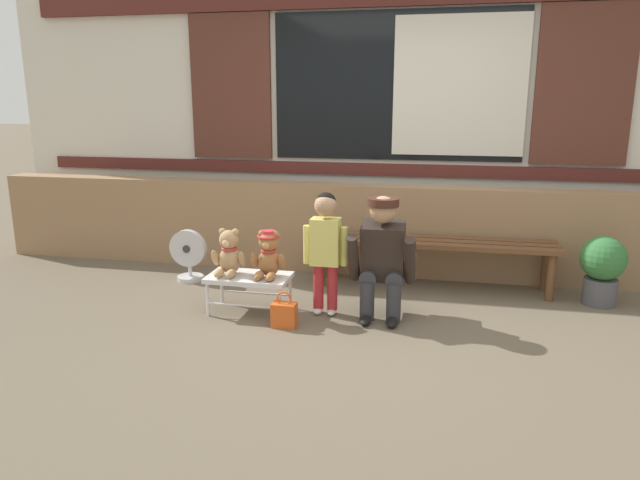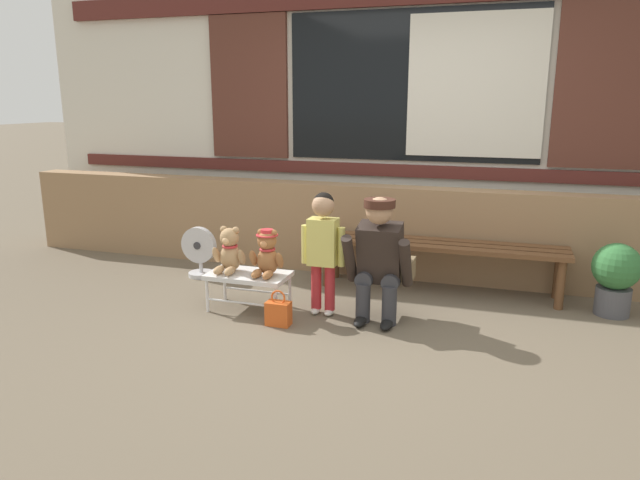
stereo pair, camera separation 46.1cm
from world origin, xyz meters
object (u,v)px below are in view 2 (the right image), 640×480
(handbag_on_ground, at_px, (278,313))
(floor_fan, at_px, (199,252))
(teddy_bear_with_hat, at_px, (267,254))
(small_display_bench, at_px, (249,277))
(child_standing, at_px, (323,240))
(teddy_bear_plain, at_px, (229,251))
(adult_crouching, at_px, (381,259))
(potted_plant, at_px, (616,275))
(wooden_bench_long, at_px, (440,250))

(handbag_on_ground, distance_m, floor_fan, 1.47)
(teddy_bear_with_hat, xyz_separation_m, handbag_on_ground, (0.19, -0.24, -0.38))
(floor_fan, bearing_deg, small_display_bench, -39.25)
(child_standing, xyz_separation_m, floor_fan, (-1.40, 0.57, -0.35))
(teddy_bear_plain, distance_m, teddy_bear_with_hat, 0.32)
(adult_crouching, bearing_deg, child_standing, -177.88)
(teddy_bear_with_hat, xyz_separation_m, floor_fan, (-0.97, 0.66, -0.23))
(teddy_bear_with_hat, relative_size, handbag_on_ground, 1.34)
(small_display_bench, relative_size, potted_plant, 1.12)
(child_standing, xyz_separation_m, adult_crouching, (0.45, 0.02, -0.11))
(teddy_bear_plain, height_order, adult_crouching, adult_crouching)
(potted_plant, bearing_deg, small_display_bench, -164.48)
(small_display_bench, height_order, potted_plant, potted_plant)
(handbag_on_ground, height_order, floor_fan, floor_fan)
(child_standing, relative_size, floor_fan, 2.00)
(teddy_bear_plain, height_order, floor_fan, teddy_bear_plain)
(teddy_bear_with_hat, bearing_deg, adult_crouching, 6.69)
(small_display_bench, distance_m, handbag_on_ground, 0.45)
(teddy_bear_plain, height_order, teddy_bear_with_hat, same)
(floor_fan, bearing_deg, teddy_bear_with_hat, -34.20)
(teddy_bear_with_hat, relative_size, adult_crouching, 0.38)
(teddy_bear_plain, relative_size, potted_plant, 0.64)
(teddy_bear_with_hat, distance_m, floor_fan, 1.19)
(small_display_bench, height_order, floor_fan, floor_fan)
(small_display_bench, relative_size, handbag_on_ground, 2.35)
(small_display_bench, xyz_separation_m, potted_plant, (2.74, 0.76, 0.06))
(teddy_bear_plain, bearing_deg, potted_plant, 14.68)
(floor_fan, bearing_deg, wooden_bench_long, 6.38)
(adult_crouching, height_order, potted_plant, adult_crouching)
(teddy_bear_with_hat, bearing_deg, teddy_bear_plain, -179.87)
(child_standing, bearing_deg, floor_fan, 157.77)
(wooden_bench_long, height_order, adult_crouching, adult_crouching)
(child_standing, distance_m, floor_fan, 1.55)
(teddy_bear_plain, distance_m, handbag_on_ground, 0.67)
(teddy_bear_with_hat, bearing_deg, child_standing, 11.34)
(teddy_bear_with_hat, relative_size, floor_fan, 0.76)
(wooden_bench_long, xyz_separation_m, child_standing, (-0.79, -0.82, 0.22))
(small_display_bench, relative_size, floor_fan, 1.33)
(wooden_bench_long, relative_size, child_standing, 2.19)
(potted_plant, bearing_deg, floor_fan, -178.38)
(wooden_bench_long, height_order, teddy_bear_plain, teddy_bear_plain)
(adult_crouching, distance_m, floor_fan, 1.94)
(adult_crouching, xyz_separation_m, floor_fan, (-1.84, 0.55, -0.24))
(adult_crouching, bearing_deg, small_display_bench, -174.22)
(child_standing, distance_m, handbag_on_ground, 0.64)
(potted_plant, relative_size, floor_fan, 1.19)
(small_display_bench, height_order, teddy_bear_with_hat, teddy_bear_with_hat)
(small_display_bench, bearing_deg, potted_plant, 15.52)
(wooden_bench_long, bearing_deg, small_display_bench, -146.80)
(adult_crouching, bearing_deg, floor_fan, 163.25)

